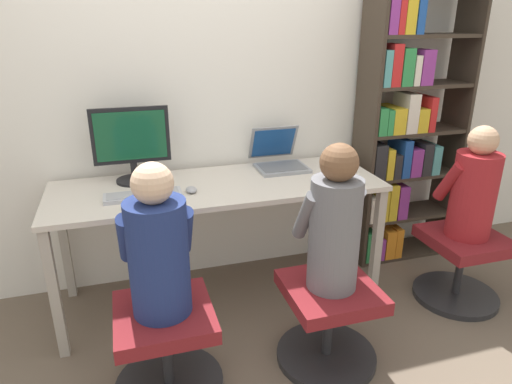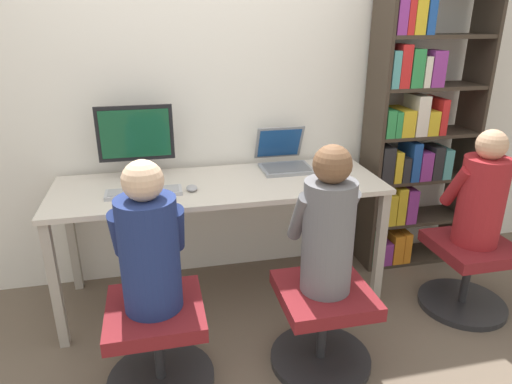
{
  "view_description": "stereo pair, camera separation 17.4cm",
  "coord_description": "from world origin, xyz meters",
  "views": [
    {
      "loc": [
        -0.51,
        -2.14,
        1.69
      ],
      "look_at": [
        0.18,
        0.16,
        0.77
      ],
      "focal_mm": 32.0,
      "sensor_mm": 36.0,
      "label": 1
    },
    {
      "loc": [
        -0.35,
        -2.18,
        1.69
      ],
      "look_at": [
        0.18,
        0.16,
        0.77
      ],
      "focal_mm": 32.0,
      "sensor_mm": 36.0,
      "label": 2
    }
  ],
  "objects": [
    {
      "name": "ground_plane",
      "position": [
        0.0,
        0.0,
        0.0
      ],
      "size": [
        14.0,
        14.0,
        0.0
      ],
      "primitive_type": "plane",
      "color": "brown"
    },
    {
      "name": "wall_back",
      "position": [
        0.0,
        0.73,
        1.3
      ],
      "size": [
        10.0,
        0.05,
        2.6
      ],
      "color": "white",
      "rests_on": "ground_plane"
    },
    {
      "name": "desk",
      "position": [
        0.0,
        0.33,
        0.7
      ],
      "size": [
        1.93,
        0.67,
        0.77
      ],
      "color": "beige",
      "rests_on": "ground_plane"
    },
    {
      "name": "desktop_monitor",
      "position": [
        -0.46,
        0.52,
        1.0
      ],
      "size": [
        0.44,
        0.22,
        0.44
      ],
      "color": "black",
      "rests_on": "desk"
    },
    {
      "name": "laptop",
      "position": [
        0.45,
        0.54,
        0.82
      ],
      "size": [
        0.32,
        0.37,
        0.25
      ],
      "color": "gray",
      "rests_on": "desk"
    },
    {
      "name": "keyboard",
      "position": [
        -0.44,
        0.24,
        0.79
      ],
      "size": [
        0.42,
        0.13,
        0.03
      ],
      "color": "#B2B2B7",
      "rests_on": "desk"
    },
    {
      "name": "computer_mouse_by_keyboard",
      "position": [
        -0.17,
        0.25,
        0.79
      ],
      "size": [
        0.06,
        0.09,
        0.03
      ],
      "color": "#99999E",
      "rests_on": "desk"
    },
    {
      "name": "office_chair_left",
      "position": [
        -0.41,
        -0.35,
        0.25
      ],
      "size": [
        0.52,
        0.52,
        0.45
      ],
      "color": "#262628",
      "rests_on": "ground_plane"
    },
    {
      "name": "office_chair_right",
      "position": [
        0.4,
        -0.39,
        0.25
      ],
      "size": [
        0.52,
        0.52,
        0.45
      ],
      "color": "#262628",
      "rests_on": "ground_plane"
    },
    {
      "name": "person_at_monitor",
      "position": [
        -0.41,
        -0.35,
        0.76
      ],
      "size": [
        0.32,
        0.32,
        0.7
      ],
      "color": "navy",
      "rests_on": "office_chair_left"
    },
    {
      "name": "person_at_laptop",
      "position": [
        0.4,
        -0.38,
        0.78
      ],
      "size": [
        0.3,
        0.31,
        0.73
      ],
      "color": "slate",
      "rests_on": "office_chair_right"
    },
    {
      "name": "bookshelf",
      "position": [
        1.33,
        0.51,
        0.93
      ],
      "size": [
        0.74,
        0.29,
        1.9
      ],
      "color": "#382D23",
      "rests_on": "ground_plane"
    },
    {
      "name": "office_chair_side",
      "position": [
        1.44,
        -0.12,
        0.25
      ],
      "size": [
        0.52,
        0.52,
        0.45
      ],
      "color": "#262628",
      "rests_on": "ground_plane"
    },
    {
      "name": "person_near_shelf",
      "position": [
        1.44,
        -0.11,
        0.75
      ],
      "size": [
        0.32,
        0.31,
        0.68
      ],
      "color": "maroon",
      "rests_on": "office_chair_side"
    }
  ]
}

